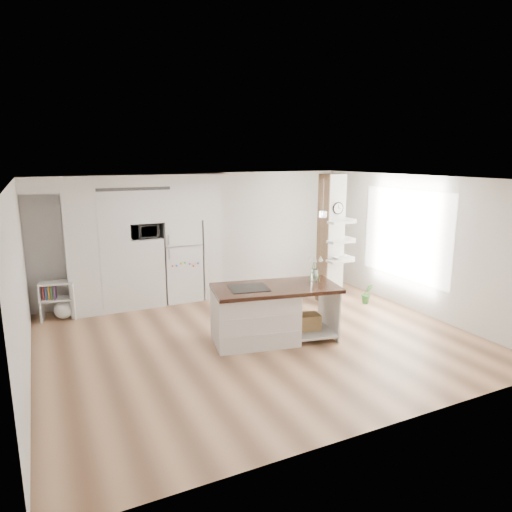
# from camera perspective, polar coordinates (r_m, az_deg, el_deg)

# --- Properties ---
(floor) EXTENTS (7.00, 6.00, 0.01)m
(floor) POSITION_cam_1_polar(r_m,az_deg,el_deg) (7.94, 0.15, -10.22)
(floor) COLOR tan
(floor) RESTS_ON ground
(room) EXTENTS (7.04, 6.04, 2.72)m
(room) POSITION_cam_1_polar(r_m,az_deg,el_deg) (7.43, 0.16, 3.12)
(room) COLOR white
(room) RESTS_ON ground
(cabinet_wall) EXTENTS (4.00, 0.71, 2.70)m
(cabinet_wall) POSITION_cam_1_polar(r_m,az_deg,el_deg) (9.56, -14.83, 2.65)
(cabinet_wall) COLOR white
(cabinet_wall) RESTS_ON floor
(refrigerator) EXTENTS (0.78, 0.69, 1.75)m
(refrigerator) POSITION_cam_1_polar(r_m,az_deg,el_deg) (9.90, -9.40, -0.50)
(refrigerator) COLOR white
(refrigerator) RESTS_ON floor
(column) EXTENTS (0.69, 0.90, 2.70)m
(column) POSITION_cam_1_polar(r_m,az_deg,el_deg) (9.68, 9.96, 2.07)
(column) COLOR silver
(column) RESTS_ON floor
(window) EXTENTS (0.00, 2.40, 2.40)m
(window) POSITION_cam_1_polar(r_m,az_deg,el_deg) (9.73, 18.15, 2.58)
(window) COLOR white
(window) RESTS_ON room
(pendant_light) EXTENTS (0.12, 0.12, 0.10)m
(pendant_light) POSITION_cam_1_polar(r_m,az_deg,el_deg) (8.39, 10.26, 5.81)
(pendant_light) COLOR white
(pendant_light) RESTS_ON room
(kitchen_island) EXTENTS (2.23, 1.36, 1.51)m
(kitchen_island) POSITION_cam_1_polar(r_m,az_deg,el_deg) (7.67, 0.72, -7.15)
(kitchen_island) COLOR white
(kitchen_island) RESTS_ON floor
(bookshelf) EXTENTS (0.68, 0.47, 0.73)m
(bookshelf) POSITION_cam_1_polar(r_m,az_deg,el_deg) (9.49, -23.30, -5.39)
(bookshelf) COLOR white
(bookshelf) RESTS_ON floor
(floor_plant_a) EXTENTS (0.28, 0.25, 0.44)m
(floor_plant_a) POSITION_cam_1_polar(r_m,az_deg,el_deg) (9.93, 13.71, -4.56)
(floor_plant_a) COLOR #348337
(floor_plant_a) RESTS_ON floor
(floor_plant_b) EXTENTS (0.25, 0.25, 0.43)m
(floor_plant_b) POSITION_cam_1_polar(r_m,az_deg,el_deg) (10.95, 9.84, -2.83)
(floor_plant_b) COLOR #348337
(floor_plant_b) RESTS_ON floor
(microwave) EXTENTS (0.54, 0.37, 0.30)m
(microwave) POSITION_cam_1_polar(r_m,az_deg,el_deg) (9.54, -13.77, 3.08)
(microwave) COLOR #2D2D2D
(microwave) RESTS_ON cabinet_wall
(shelf_plant) EXTENTS (0.27, 0.23, 0.30)m
(shelf_plant) POSITION_cam_1_polar(r_m,az_deg,el_deg) (9.93, 10.61, 3.32)
(shelf_plant) COLOR #348337
(shelf_plant) RESTS_ON column
(decor_bowl) EXTENTS (0.22, 0.22, 0.05)m
(decor_bowl) POSITION_cam_1_polar(r_m,az_deg,el_deg) (9.52, 10.30, -0.26)
(decor_bowl) COLOR white
(decor_bowl) RESTS_ON column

